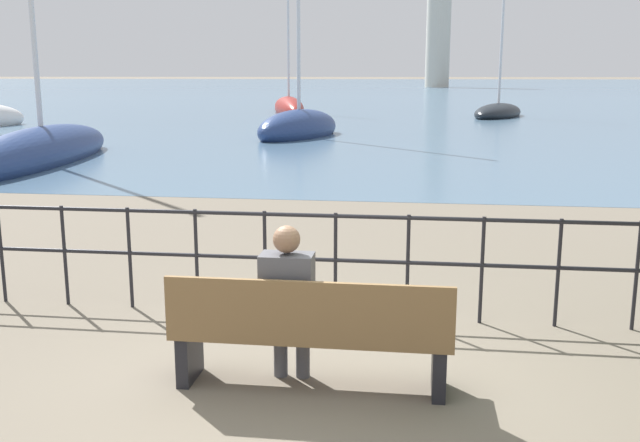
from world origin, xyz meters
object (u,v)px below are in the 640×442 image
seated_person_left (288,299)px  sailboat_3 (498,112)px  sailboat_5 (289,108)px  harbor_lighthouse (439,25)px  sailboat_0 (43,151)px  park_bench (310,334)px  sailboat_4 (299,128)px

seated_person_left → sailboat_3: sailboat_3 is taller
sailboat_5 → harbor_lighthouse: 86.19m
sailboat_0 → sailboat_5: size_ratio=1.07×
seated_person_left → sailboat_0: bearing=125.1°
seated_person_left → sailboat_5: 39.03m
sailboat_0 → park_bench: bearing=-60.7°
seated_person_left → sailboat_5: (-6.90, 38.41, -0.38)m
sailboat_4 → sailboat_0: bearing=-104.5°
sailboat_5 → park_bench: bearing=-94.8°
seated_person_left → sailboat_3: size_ratio=0.15×
sailboat_0 → sailboat_4: (5.51, 8.96, 0.03)m
sailboat_4 → harbor_lighthouse: size_ratio=0.45×
park_bench → seated_person_left: 0.32m
sailboat_4 → sailboat_5: bearing=118.6°
park_bench → sailboat_5: size_ratio=0.23×
sailboat_5 → harbor_lighthouse: bearing=67.4°
seated_person_left → sailboat_5: bearing=100.2°
park_bench → seated_person_left: (-0.18, 0.08, 0.25)m
park_bench → sailboat_3: (5.20, 35.85, -0.18)m
park_bench → sailboat_5: bearing=100.4°
sailboat_4 → harbor_lighthouse: bearing=102.8°
park_bench → seated_person_left: seated_person_left is taller
sailboat_4 → harbor_lighthouse: 102.26m
sailboat_3 → sailboat_5: size_ratio=0.90×
sailboat_0 → sailboat_4: 10.52m
sailboat_0 → sailboat_4: sailboat_4 is taller
park_bench → harbor_lighthouse: bearing=88.2°
seated_person_left → sailboat_4: 22.10m
seated_person_left → sailboat_0: (-9.04, 12.86, -0.37)m
sailboat_4 → seated_person_left: bearing=-63.7°
park_bench → sailboat_3: 36.22m
sailboat_0 → sailboat_4: bearing=52.2°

